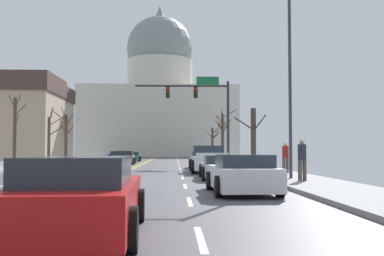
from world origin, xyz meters
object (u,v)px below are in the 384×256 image
object	(u,v)px
sedan_near_04	(80,198)
sedan_near_00	(203,161)
sedan_near_03	(242,175)
sedan_oncoming_00	(125,158)
sedan_oncoming_02	(117,155)
street_lamp_right	(284,68)
sedan_oncoming_01	(132,157)
signal_gantry	(203,102)
sedan_near_02	(221,168)
pedestrian_01	(302,157)
pickup_truck_near_01	(209,160)
pedestrian_00	(285,156)

from	to	relation	value
sedan_near_04	sedan_near_00	bearing A→B (deg)	82.28
sedan_near_03	sedan_oncoming_00	size ratio (longest dim) A/B	0.99
sedan_near_03	sedan_oncoming_00	xyz separation A→B (m)	(-6.90, 29.82, 0.01)
sedan_near_03	sedan_oncoming_02	distance (m)	54.15
sedan_near_03	sedan_near_04	xyz separation A→B (m)	(-3.69, -7.18, 0.02)
street_lamp_right	sedan_near_04	size ratio (longest dim) A/B	1.84
sedan_near_03	sedan_near_04	distance (m)	8.07
street_lamp_right	sedan_oncoming_01	distance (m)	36.54
signal_gantry	sedan_near_02	distance (m)	17.41
pedestrian_01	signal_gantry	bearing A→B (deg)	97.71
sedan_near_03	sedan_oncoming_01	world-z (taller)	sedan_near_03
sedan_near_02	sedan_oncoming_02	size ratio (longest dim) A/B	1.03
pickup_truck_near_01	sedan_oncoming_02	distance (m)	40.88
sedan_near_00	sedan_near_04	bearing A→B (deg)	-97.72
street_lamp_right	sedan_near_00	size ratio (longest dim) A/B	1.83
sedan_near_02	sedan_near_00	bearing A→B (deg)	90.51
sedan_oncoming_01	pickup_truck_near_01	bearing A→B (deg)	-75.10
pedestrian_00	sedan_near_00	bearing A→B (deg)	111.28
sedan_near_00	sedan_oncoming_01	size ratio (longest dim) A/B	0.97
pickup_truck_near_01	pedestrian_00	bearing A→B (deg)	-43.31
sedan_near_02	sedan_oncoming_00	size ratio (longest dim) A/B	1.05
sedan_near_04	pedestrian_00	world-z (taller)	pedestrian_00
sedan_near_04	sedan_oncoming_01	xyz separation A→B (m)	(-3.50, 47.56, -0.08)
signal_gantry	sedan_oncoming_00	world-z (taller)	signal_gantry
pickup_truck_near_01	sedan_oncoming_00	world-z (taller)	pickup_truck_near_01
sedan_oncoming_00	pedestrian_01	distance (m)	27.90
sedan_near_02	street_lamp_right	bearing A→B (deg)	-35.66
sedan_near_02	pedestrian_00	size ratio (longest dim) A/B	2.76
pedestrian_01	sedan_near_00	bearing A→B (deg)	100.58
pickup_truck_near_01	sedan_near_04	distance (m)	21.09
sedan_near_03	sedan_oncoming_01	size ratio (longest dim) A/B	0.93
sedan_oncoming_01	street_lamp_right	bearing A→B (deg)	-74.19
sedan_near_03	pedestrian_01	bearing A→B (deg)	51.48
sedan_near_00	sedan_oncoming_02	distance (m)	34.94
signal_gantry	sedan_near_04	world-z (taller)	signal_gantry
sedan_near_04	signal_gantry	bearing A→B (deg)	82.88
sedan_oncoming_02	pedestrian_01	distance (m)	51.20
signal_gantry	sedan_near_02	xyz separation A→B (m)	(-0.14, -16.71, -4.85)
sedan_oncoming_01	signal_gantry	bearing A→B (deg)	-65.59
sedan_near_02	sedan_near_03	xyz separation A→B (m)	(-0.08, -7.36, 0.06)
street_lamp_right	pedestrian_01	xyz separation A→B (m)	(0.27, -1.75, -3.91)
sedan_oncoming_01	sedan_oncoming_02	world-z (taller)	sedan_oncoming_02
sedan_near_03	signal_gantry	bearing A→B (deg)	89.49
sedan_near_03	sedan_oncoming_00	bearing A→B (deg)	103.03
sedan_near_02	sedan_near_04	xyz separation A→B (m)	(-3.77, -14.54, 0.08)
sedan_near_03	pedestrian_00	bearing A→B (deg)	69.17
sedan_near_02	pedestrian_01	world-z (taller)	pedestrian_01
signal_gantry	sedan_oncoming_01	world-z (taller)	signal_gantry
sedan_oncoming_00	pedestrian_00	size ratio (longest dim) A/B	2.64
sedan_oncoming_02	pedestrian_01	size ratio (longest dim) A/B	2.64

